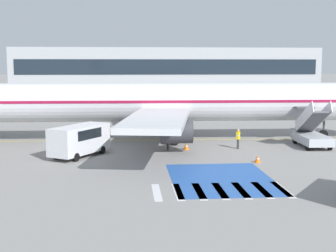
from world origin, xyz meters
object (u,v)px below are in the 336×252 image
ground_crew_3 (238,137)px  traffic_cone_0 (186,146)px  ground_crew_2 (168,137)px  airliner (183,102)px  boarding_stairs_forward (312,135)px  fuel_tanker (99,105)px  traffic_cone_1 (258,159)px  service_van_0 (80,138)px  terminal_building (167,69)px  ground_crew_0 (89,136)px

ground_crew_3 → traffic_cone_0: size_ratio=3.05×
ground_crew_2 → ground_crew_3: ground_crew_2 is taller
airliner → ground_crew_2: (-1.90, -5.18, -2.48)m
boarding_stairs_forward → traffic_cone_0: 11.05m
fuel_tanker → ground_crew_2: (7.25, -25.12, -0.51)m
traffic_cone_1 → service_van_0: bearing=165.7°
airliner → fuel_tanker: size_ratio=4.97×
service_van_0 → traffic_cone_1: bearing=17.8°
ground_crew_2 → terminal_building: size_ratio=0.02×
service_van_0 → ground_crew_0: bearing=117.3°
boarding_stairs_forward → ground_crew_2: 12.59m
fuel_tanker → ground_crew_0: (0.61, -23.07, -0.62)m
fuel_tanker → ground_crew_2: fuel_tanker is taller
traffic_cone_1 → airliner: bearing=111.5°
terminal_building → service_van_0: bearing=-98.5°
boarding_stairs_forward → traffic_cone_0: size_ratio=9.57×
fuel_tanker → traffic_cone_0: bearing=21.8°
airliner → traffic_cone_1: airliner is taller
fuel_tanker → ground_crew_3: size_ratio=5.53×
ground_crew_2 → ground_crew_3: size_ratio=1.11×
terminal_building → ground_crew_0: bearing=-98.7°
terminal_building → traffic_cone_0: bearing=-93.6°
airliner → fuel_tanker: airliner is taller
ground_crew_0 → traffic_cone_0: (8.21, -2.02, -0.71)m
traffic_cone_1 → terminal_building: (1.44, 100.29, 5.56)m
airliner → boarding_stairs_forward: size_ratio=8.77×
ground_crew_2 → boarding_stairs_forward: bearing=80.8°
ground_crew_2 → ground_crew_3: bearing=79.3°
airliner → ground_crew_0: airliner is taller
fuel_tanker → ground_crew_2: bearing=18.5°
fuel_tanker → terminal_building: 71.30m
traffic_cone_0 → terminal_building: size_ratio=0.01×
traffic_cone_1 → fuel_tanker: bearing=113.6°
terminal_building → airliner: bearing=-93.6°
service_van_0 → traffic_cone_1: service_van_0 is taller
boarding_stairs_forward → ground_crew_0: size_ratio=3.09×
service_van_0 → terminal_building: bearing=113.6°
ground_crew_3 → airliner: bearing=-108.4°
fuel_tanker → ground_crew_3: 28.30m
boarding_stairs_forward → ground_crew_2: (-12.58, -0.56, 0.09)m
ground_crew_0 → fuel_tanker: bearing=-177.0°
ground_crew_2 → ground_crew_0: bearing=-118.9°
traffic_cone_0 → ground_crew_0: bearing=166.2°
boarding_stairs_forward → traffic_cone_1: (-6.46, -6.12, -0.73)m
airliner → fuel_tanker: (-9.15, 19.94, -1.96)m
service_van_0 → traffic_cone_0: bearing=46.8°
ground_crew_0 → traffic_cone_1: bearing=60.6°
ground_crew_2 → terminal_building: terminal_building is taller
ground_crew_0 → terminal_building: size_ratio=0.02×
ground_crew_2 → traffic_cone_1: bearing=36.0°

